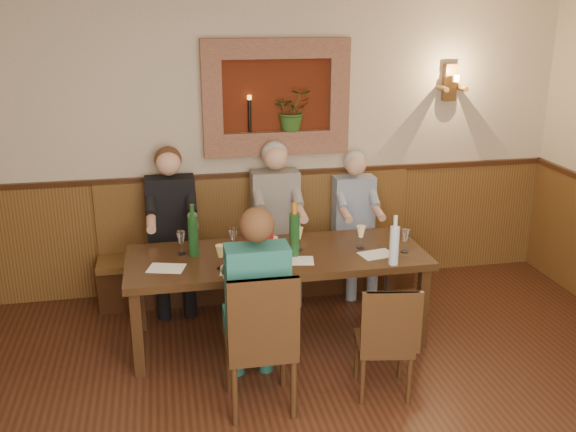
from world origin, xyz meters
name	(u,v)px	position (x,y,z in m)	size (l,w,h in m)	color
room_shell	(345,173)	(0.00, 0.00, 1.89)	(6.04, 6.04, 2.82)	#C3AF93
wainscoting	(339,405)	(0.00, 0.00, 0.59)	(6.02, 6.02, 1.15)	#583819
wall_niche	(281,102)	(0.24, 2.94, 1.81)	(1.36, 0.30, 1.06)	#541C0C
wall_sconce	(451,83)	(1.90, 2.93, 1.94)	(0.25, 0.20, 0.35)	#583819
dining_table	(277,263)	(0.00, 1.85, 0.68)	(2.40, 0.90, 0.75)	black
bench	(260,259)	(0.00, 2.79, 0.33)	(3.00, 0.45, 1.11)	#381E0F
chair_near_left	(260,368)	(-0.29, 0.91, 0.30)	(0.46, 0.46, 1.04)	black
chair_near_right	(383,361)	(0.59, 0.91, 0.25)	(0.44, 0.44, 0.86)	black
person_bench_left	(173,241)	(-0.81, 2.69, 0.61)	(0.44, 0.54, 1.47)	black
person_bench_mid	(277,234)	(0.15, 2.69, 0.61)	(0.44, 0.54, 1.48)	#5D5755
person_bench_right	(355,234)	(0.92, 2.69, 0.56)	(0.39, 0.48, 1.36)	navy
person_chair_front	(256,319)	(-0.29, 1.07, 0.59)	(0.42, 0.52, 1.43)	navy
spittoon_bucket	(259,245)	(-0.17, 1.74, 0.88)	(0.23, 0.23, 0.27)	red
wine_bottle_green_a	(294,234)	(0.13, 1.79, 0.94)	(0.11, 0.11, 0.44)	#19471E
wine_bottle_green_b	(193,234)	(-0.66, 1.96, 0.93)	(0.08, 0.08, 0.42)	#19471E
water_bottle	(394,245)	(0.84, 1.46, 0.91)	(0.09, 0.09, 0.39)	silver
tasting_sheet_a	(166,268)	(-0.88, 1.72, 0.75)	(0.27, 0.19, 0.00)	white
tasting_sheet_b	(297,261)	(0.13, 1.68, 0.75)	(0.26, 0.19, 0.00)	white
tasting_sheet_c	(377,254)	(0.78, 1.68, 0.75)	(0.27, 0.19, 0.00)	white
tasting_sheet_d	(238,271)	(-0.35, 1.57, 0.75)	(0.26, 0.18, 0.00)	white
wine_glass_0	(299,239)	(0.19, 1.91, 0.85)	(0.08, 0.08, 0.19)	#FFFA98
wine_glass_1	(273,249)	(-0.05, 1.73, 0.85)	(0.08, 0.08, 0.19)	#FFFA98
wine_glass_2	(221,257)	(-0.47, 1.63, 0.85)	(0.08, 0.08, 0.19)	#FFFA98
wine_glass_3	(233,240)	(-0.34, 1.99, 0.85)	(0.08, 0.08, 0.19)	white
wine_glass_4	(181,243)	(-0.75, 2.00, 0.85)	(0.08, 0.08, 0.19)	white
wine_glass_5	(361,237)	(0.70, 1.85, 0.85)	(0.08, 0.08, 0.19)	#FFFA98
wine_glass_6	(252,258)	(-0.24, 1.58, 0.85)	(0.08, 0.08, 0.19)	#FFFA98
wine_glass_7	(405,241)	(1.02, 1.69, 0.85)	(0.08, 0.08, 0.19)	white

